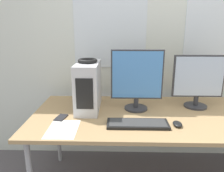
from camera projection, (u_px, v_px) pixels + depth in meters
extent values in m
cube|color=silver|center=(165.00, 33.00, 2.19)|extent=(8.00, 0.06, 2.70)
cube|color=tan|center=(174.00, 116.00, 1.81)|extent=(2.34, 0.91, 0.03)
cylinder|color=#99999E|center=(58.00, 132.00, 2.29)|extent=(0.04, 0.04, 0.68)
cube|color=silver|center=(88.00, 86.00, 1.88)|extent=(0.19, 0.44, 0.41)
cube|color=black|center=(84.00, 94.00, 1.66)|extent=(0.13, 0.00, 0.25)
torus|color=black|center=(88.00, 61.00, 1.82)|extent=(0.16, 0.16, 0.03)
cylinder|color=#333338|center=(136.00, 108.00, 1.91)|extent=(0.20, 0.20, 0.02)
cylinder|color=#333338|center=(136.00, 102.00, 1.90)|extent=(0.04, 0.04, 0.10)
cube|color=#333338|center=(137.00, 75.00, 1.83)|extent=(0.44, 0.03, 0.42)
cube|color=#4C8CD8|center=(137.00, 75.00, 1.82)|extent=(0.41, 0.00, 0.40)
cylinder|color=#333338|center=(195.00, 106.00, 1.97)|extent=(0.20, 0.20, 0.02)
cylinder|color=#333338|center=(196.00, 100.00, 1.95)|extent=(0.04, 0.04, 0.10)
cube|color=#333338|center=(198.00, 76.00, 1.89)|extent=(0.44, 0.03, 0.37)
cube|color=silver|center=(199.00, 77.00, 1.88)|extent=(0.42, 0.00, 0.34)
cube|color=black|center=(138.00, 124.00, 1.60)|extent=(0.45, 0.17, 0.02)
cube|color=#383838|center=(138.00, 122.00, 1.60)|extent=(0.42, 0.14, 0.00)
ellipsoid|color=black|center=(177.00, 124.00, 1.59)|extent=(0.07, 0.10, 0.03)
cube|color=#232328|center=(61.00, 118.00, 1.73)|extent=(0.09, 0.14, 0.01)
cube|color=white|center=(63.00, 129.00, 1.54)|extent=(0.21, 0.30, 0.00)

